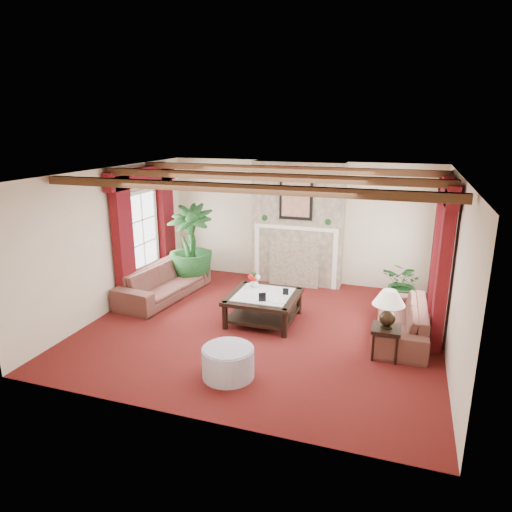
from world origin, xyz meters
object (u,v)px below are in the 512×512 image
(coffee_table, at_px, (263,308))
(side_table, at_px, (385,342))
(sofa_left, at_px, (164,277))
(ottoman, at_px, (228,362))
(potted_palm, at_px, (191,262))
(sofa_right, at_px, (402,314))

(coffee_table, bearing_deg, side_table, -18.32)
(side_table, bearing_deg, sofa_left, 164.99)
(side_table, distance_m, ottoman, 2.43)
(ottoman, bearing_deg, potted_palm, 123.40)
(ottoman, bearing_deg, sofa_left, 134.30)
(side_table, relative_size, ottoman, 0.68)
(sofa_left, height_order, side_table, sofa_left)
(coffee_table, relative_size, side_table, 2.45)
(coffee_table, bearing_deg, sofa_right, 3.06)
(sofa_left, relative_size, potted_palm, 1.22)
(potted_palm, distance_m, coffee_table, 2.58)
(coffee_table, bearing_deg, potted_palm, 146.20)
(sofa_left, distance_m, side_table, 4.65)
(sofa_left, height_order, potted_palm, potted_palm)
(sofa_left, distance_m, potted_palm, 0.95)
(sofa_right, height_order, potted_palm, potted_palm)
(sofa_right, height_order, ottoman, sofa_right)
(sofa_left, xyz_separation_m, coffee_table, (2.31, -0.49, -0.19))
(potted_palm, relative_size, ottoman, 2.57)
(sofa_right, xyz_separation_m, coffee_table, (-2.39, -0.14, -0.14))
(sofa_left, xyz_separation_m, sofa_right, (4.70, -0.35, -0.05))
(sofa_right, xyz_separation_m, side_table, (-0.21, -0.85, -0.14))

